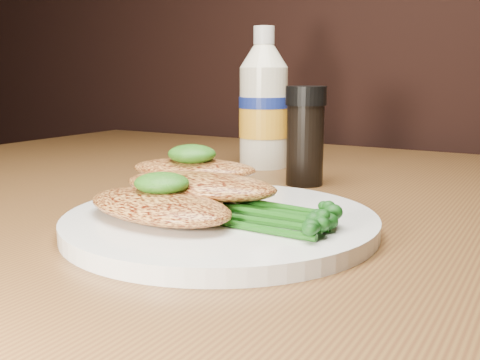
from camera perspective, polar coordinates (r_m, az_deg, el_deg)
The scene contains 9 objects.
plate at distance 0.46m, azimuth -1.99°, elevation -4.30°, with size 0.26×0.26×0.01m, color white.
chicken_front at distance 0.45m, azimuth -8.27°, elevation -2.63°, with size 0.14×0.07×0.02m, color #CC8A41.
chicken_mid at distance 0.48m, azimuth -4.12°, elevation -0.56°, with size 0.14×0.07×0.02m, color #CC8A41.
chicken_back at distance 0.52m, azimuth -4.72°, elevation 1.13°, with size 0.12×0.06×0.02m, color #CC8A41.
pesto_front at distance 0.45m, azimuth -7.97°, elevation -0.31°, with size 0.05×0.04×0.02m, color #0B3307.
pesto_back at distance 0.52m, azimuth -4.91°, elevation 2.66°, with size 0.05×0.04×0.02m, color #0B3307.
broccolini_bundle at distance 0.43m, azimuth 2.85°, elevation -3.26°, with size 0.12×0.10×0.02m, color #175111, non-canonical shape.
mayo_bottle at distance 0.76m, azimuth 2.41°, elevation 8.34°, with size 0.07×0.07×0.19m, color white, non-canonical shape.
pepper_grinder at distance 0.64m, azimuth 6.63°, elevation 4.45°, with size 0.05×0.05×0.11m, color black, non-canonical shape.
Camera 1 is at (0.27, 0.51, 0.88)m, focal length 41.96 mm.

